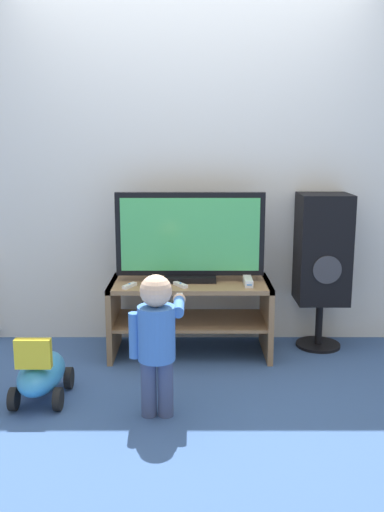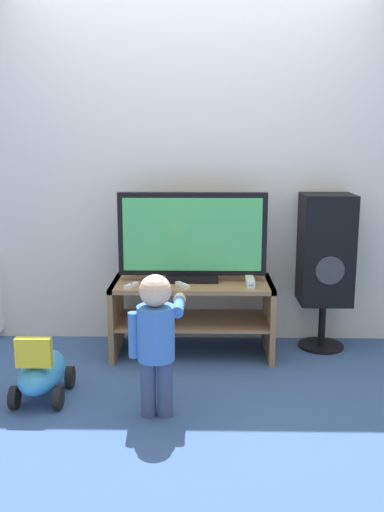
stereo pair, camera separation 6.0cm
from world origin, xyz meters
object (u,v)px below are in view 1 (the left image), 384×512
at_px(television, 192,238).
at_px(speaker_tower, 324,252).
at_px(remote_secondary, 182,285).
at_px(child, 159,334).
at_px(game_console, 250,281).
at_px(ride_on_toy, 43,373).
at_px(remote_primary, 132,286).

height_order(television, speaker_tower, television).
distance_m(remote_secondary, child, 0.78).
distance_m(game_console, child, 0.99).
height_order(remote_secondary, speaker_tower, speaker_tower).
bearing_deg(speaker_tower, game_console, -158.21).
distance_m(remote_secondary, speaker_tower, 1.03).
bearing_deg(ride_on_toy, remote_primary, 51.60).
bearing_deg(remote_secondary, game_console, 6.00).
xyz_separation_m(television, game_console, (0.38, -0.12, -0.27)).
height_order(remote_primary, speaker_tower, speaker_tower).
relative_size(child, ride_on_toy, 1.53).
relative_size(television, remote_primary, 7.61).
distance_m(remote_primary, remote_secondary, 0.33).
xyz_separation_m(remote_primary, ride_on_toy, (-0.45, -0.57, -0.37)).
bearing_deg(ride_on_toy, television, 41.60).
relative_size(television, ride_on_toy, 1.96).
bearing_deg(child, ride_on_toy, 164.64).
bearing_deg(remote_primary, speaker_tower, 12.01).
relative_size(television, game_console, 5.30).
xyz_separation_m(remote_secondary, child, (-0.11, -0.77, -0.06)).
xyz_separation_m(game_console, ride_on_toy, (-1.23, -0.63, -0.38)).
bearing_deg(remote_primary, child, -73.43).
height_order(television, game_console, television).
height_order(remote_primary, remote_secondary, same).
xyz_separation_m(television, child, (-0.17, -0.93, -0.35)).
xyz_separation_m(game_console, child, (-0.55, -0.82, -0.07)).
distance_m(television, remote_secondary, 0.33).
xyz_separation_m(television, remote_primary, (-0.39, -0.18, -0.28)).
bearing_deg(game_console, remote_secondary, -174.00).
height_order(game_console, remote_primary, game_console).
relative_size(remote_primary, speaker_tower, 0.12).
bearing_deg(speaker_tower, remote_primary, -167.99).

